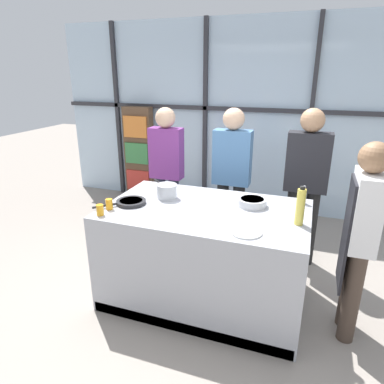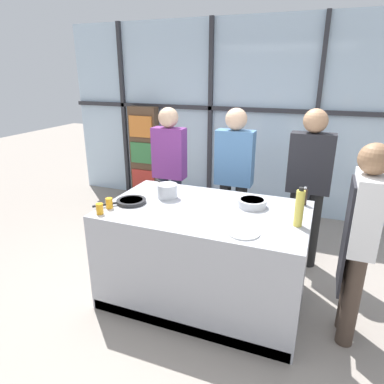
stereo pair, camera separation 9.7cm
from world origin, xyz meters
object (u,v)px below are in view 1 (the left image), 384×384
object	(u,v)px
frying_pan	(130,202)
oil_bottle	(300,207)
juice_glass_far	(109,204)
saucepan	(167,191)
mixing_bowl	(252,202)
spectator_center_left	(232,173)
spectator_center_right	(306,179)
juice_glass_near	(100,210)
white_plate	(246,232)
chef	(360,232)
spectator_far_left	(167,167)
pepper_grinder	(303,195)

from	to	relation	value
frying_pan	oil_bottle	world-z (taller)	oil_bottle
frying_pan	juice_glass_far	size ratio (longest dim) A/B	4.23
saucepan	mixing_bowl	world-z (taller)	saucepan
mixing_bowl	juice_glass_far	distance (m)	1.27
spectator_center_left	frying_pan	bearing A→B (deg)	58.29
spectator_center_left	juice_glass_far	xyz separation A→B (m)	(-0.79, -1.28, -0.01)
spectator_center_right	juice_glass_far	distance (m)	2.05
spectator_center_right	juice_glass_near	world-z (taller)	spectator_center_right
saucepan	white_plate	size ratio (longest dim) A/B	1.28
spectator_center_right	juice_glass_near	xyz separation A→B (m)	(-1.60, -1.42, -0.02)
chef	saucepan	size ratio (longest dim) A/B	5.23
oil_bottle	juice_glass_near	size ratio (longest dim) A/B	3.37
spectator_center_right	oil_bottle	distance (m)	1.05
spectator_far_left	juice_glass_near	xyz separation A→B (m)	(0.01, -1.42, -0.01)
saucepan	pepper_grinder	bearing A→B (deg)	13.03
chef	saucepan	xyz separation A→B (m)	(-1.68, 0.18, 0.08)
spectator_center_right	frying_pan	size ratio (longest dim) A/B	4.33
spectator_center_right	frying_pan	world-z (taller)	spectator_center_right
white_plate	spectator_center_right	bearing A→B (deg)	74.49
spectator_center_left	frying_pan	xyz separation A→B (m)	(-0.68, -1.11, -0.04)
oil_bottle	spectator_far_left	bearing A→B (deg)	146.71
frying_pan	saucepan	distance (m)	0.37
frying_pan	spectator_far_left	bearing A→B (deg)	96.18
mixing_bowl	juice_glass_near	world-z (taller)	juice_glass_near
chef	frying_pan	xyz separation A→B (m)	(-1.93, -0.07, 0.02)
white_plate	mixing_bowl	world-z (taller)	mixing_bowl
chef	frying_pan	distance (m)	1.93
spectator_center_left	juice_glass_far	size ratio (longest dim) A/B	18.09
pepper_grinder	juice_glass_far	size ratio (longest dim) A/B	1.84
spectator_center_right	mixing_bowl	bearing A→B (deg)	61.24
white_plate	oil_bottle	bearing A→B (deg)	38.84
mixing_bowl	juice_glass_far	size ratio (longest dim) A/B	2.72
pepper_grinder	spectator_center_right	bearing A→B (deg)	89.94
white_plate	mixing_bowl	distance (m)	0.56
frying_pan	oil_bottle	distance (m)	1.49
spectator_far_left	white_plate	xyz separation A→B (m)	(1.24, -1.34, -0.05)
spectator_far_left	saucepan	size ratio (longest dim) A/B	5.45
white_plate	pepper_grinder	bearing A→B (deg)	64.42
spectator_center_left	juice_glass_near	size ratio (longest dim) A/B	18.09
spectator_center_left	pepper_grinder	world-z (taller)	spectator_center_left
spectator_center_left	juice_glass_near	bearing A→B (deg)	60.82
spectator_center_right	white_plate	bearing A→B (deg)	74.49
mixing_bowl	frying_pan	bearing A→B (deg)	-162.94
oil_bottle	juice_glass_far	world-z (taller)	oil_bottle
mixing_bowl	juice_glass_near	bearing A→B (deg)	-151.34
spectator_far_left	oil_bottle	world-z (taller)	spectator_far_left
chef	oil_bottle	distance (m)	0.48
pepper_grinder	oil_bottle	bearing A→B (deg)	-91.18
chef	spectator_center_right	bearing A→B (deg)	23.04
chef	mixing_bowl	distance (m)	0.91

